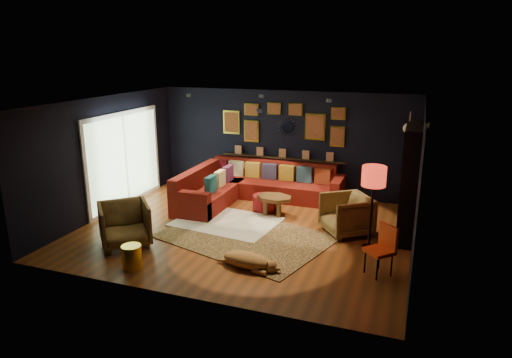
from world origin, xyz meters
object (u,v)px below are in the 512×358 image
(pouf, at_px, (264,203))
(gold_stool, at_px, (132,257))
(armchair_left, at_px, (124,222))
(orange_chair, at_px, (383,246))
(floor_lamp, at_px, (374,180))
(coffee_table, at_px, (274,200))
(sectional, at_px, (248,188))
(armchair_right, at_px, (347,213))
(dog, at_px, (246,257))

(pouf, bearing_deg, gold_stool, -108.68)
(armchair_left, distance_m, orange_chair, 4.66)
(gold_stool, height_order, floor_lamp, floor_lamp)
(orange_chair, bearing_deg, coffee_table, -175.56)
(sectional, height_order, armchair_right, armchair_right)
(floor_lamp, bearing_deg, dog, -140.77)
(orange_chair, bearing_deg, sectional, -175.60)
(armchair_right, bearing_deg, pouf, -145.89)
(coffee_table, relative_size, dog, 0.75)
(armchair_right, distance_m, orange_chair, 1.73)
(orange_chair, bearing_deg, pouf, -174.75)
(pouf, distance_m, armchair_right, 2.11)
(coffee_table, bearing_deg, pouf, 149.08)
(orange_chair, relative_size, floor_lamp, 0.54)
(sectional, bearing_deg, floor_lamp, -30.83)
(coffee_table, distance_m, orange_chair, 3.23)
(floor_lamp, bearing_deg, coffee_table, 153.37)
(coffee_table, distance_m, dog, 2.64)
(armchair_right, relative_size, orange_chair, 1.04)
(sectional, xyz_separation_m, gold_stool, (-0.55, -4.03, -0.12))
(floor_lamp, relative_size, dog, 1.36)
(sectional, relative_size, coffee_table, 3.91)
(pouf, relative_size, floor_lamp, 0.33)
(sectional, xyz_separation_m, floor_lamp, (3.11, -1.86, 1.00))
(armchair_left, relative_size, gold_stool, 2.18)
(armchair_right, height_order, orange_chair, armchair_right)
(pouf, bearing_deg, sectional, 137.00)
(armchair_right, bearing_deg, sectional, -152.55)
(sectional, xyz_separation_m, armchair_right, (2.59, -1.29, 0.12))
(armchair_left, relative_size, armchair_right, 1.03)
(floor_lamp, bearing_deg, gold_stool, -149.27)
(sectional, relative_size, floor_lamp, 2.17)
(coffee_table, distance_m, gold_stool, 3.59)
(coffee_table, height_order, armchair_left, armchair_left)
(coffee_table, bearing_deg, gold_stool, -114.06)
(sectional, distance_m, orange_chair, 4.42)
(floor_lamp, bearing_deg, armchair_left, -162.29)
(coffee_table, height_order, orange_chair, orange_chair)
(coffee_table, bearing_deg, dog, -82.62)
(coffee_table, xyz_separation_m, orange_chair, (2.50, -2.05, 0.14))
(coffee_table, xyz_separation_m, armchair_left, (-2.15, -2.49, 0.09))
(gold_stool, xyz_separation_m, dog, (1.80, 0.66, -0.01))
(armchair_right, xyz_separation_m, orange_chair, (0.82, -1.52, 0.06))
(orange_chair, bearing_deg, armchair_right, 162.26)
(gold_stool, bearing_deg, dog, 20.10)
(floor_lamp, height_order, dog, floor_lamp)
(orange_chair, bearing_deg, dog, -121.40)
(dog, bearing_deg, pouf, 110.10)
(dog, bearing_deg, floor_lamp, 46.53)
(coffee_table, relative_size, floor_lamp, 0.56)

